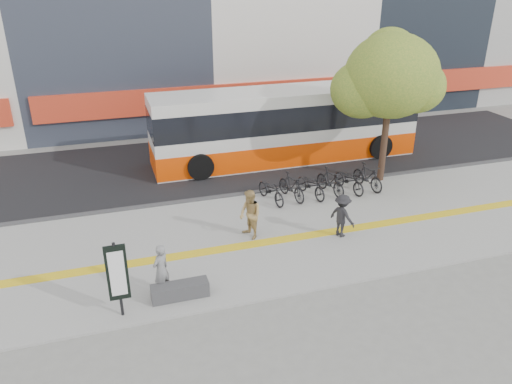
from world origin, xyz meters
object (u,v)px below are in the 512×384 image
object	(u,v)px
signboard	(117,274)
street_tree	(389,77)
bench	(180,291)
seated_woman	(161,270)
pedestrian_dark	(342,216)
pedestrian_tan	(250,215)
bus	(285,127)

from	to	relation	value
signboard	street_tree	distance (m)	13.40
bench	seated_woman	world-z (taller)	seated_woman
bench	seated_woman	size ratio (longest dim) A/B	1.04
signboard	pedestrian_dark	size ratio (longest dim) A/B	1.44
pedestrian_tan	street_tree	bearing A→B (deg)	98.68
bench	seated_woman	bearing A→B (deg)	140.07
bench	bus	bearing A→B (deg)	55.13
street_tree	seated_woman	world-z (taller)	street_tree
street_tree	pedestrian_tan	xyz separation A→B (m)	(-6.91, -3.32, -3.57)
signboard	pedestrian_tan	distance (m)	5.41
bus	pedestrian_tan	distance (m)	8.03
bus	seated_woman	distance (m)	11.81
bench	pedestrian_tan	size ratio (longest dim) A/B	0.93
bench	seated_woman	xyz separation A→B (m)	(-0.44, 0.37, 0.55)
bench	bus	xyz separation A→B (m)	(6.76, 9.70, 1.34)
pedestrian_tan	seated_woman	bearing A→B (deg)	-71.71
signboard	pedestrian_dark	bearing A→B (deg)	16.21
signboard	seated_woman	bearing A→B (deg)	30.06
pedestrian_tan	bench	bearing A→B (deg)	-63.66
seated_woman	pedestrian_dark	bearing A→B (deg)	154.15
bus	pedestrian_dark	bearing A→B (deg)	-96.30
seated_woman	pedestrian_tan	world-z (taller)	pedestrian_tan
bench	seated_woman	distance (m)	0.79
street_tree	pedestrian_dark	world-z (taller)	street_tree
street_tree	bus	size ratio (longest dim) A/B	0.50
bench	pedestrian_tan	bearing A→B (deg)	43.30
street_tree	seated_woman	xyz separation A→B (m)	(-10.22, -5.65, -3.66)
signboard	bus	distance (m)	13.04
signboard	seated_woman	world-z (taller)	signboard
signboard	pedestrian_tan	world-z (taller)	signboard
bus	pedestrian_tan	bearing A→B (deg)	-119.07
pedestrian_tan	pedestrian_dark	bearing A→B (deg)	57.65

